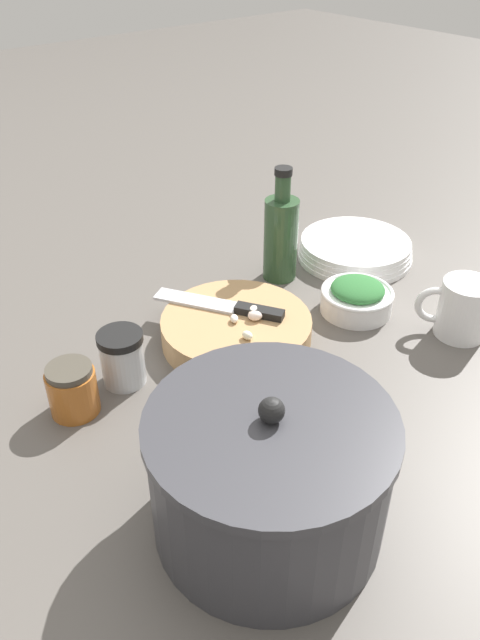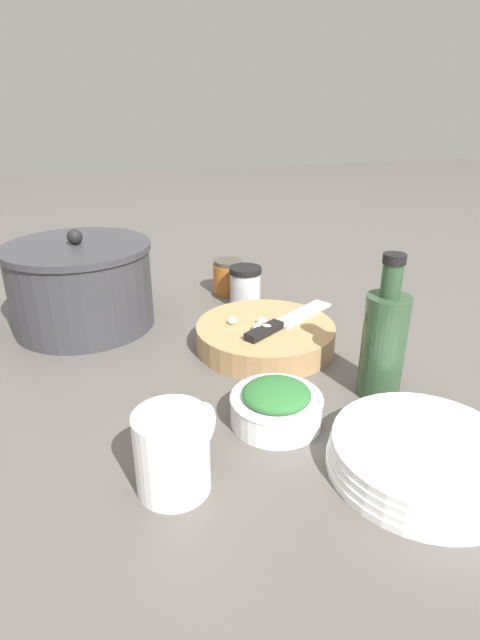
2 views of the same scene
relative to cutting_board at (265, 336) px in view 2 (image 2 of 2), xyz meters
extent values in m
plane|color=#56514C|center=(-0.04, 0.04, -0.02)|extent=(5.00, 5.00, 0.00)
cylinder|color=tan|center=(0.00, 0.00, 0.00)|extent=(0.24, 0.24, 0.04)
cube|color=black|center=(-0.04, 0.02, 0.03)|extent=(0.06, 0.08, 0.01)
cube|color=silver|center=(0.02, -0.08, 0.02)|extent=(0.10, 0.14, 0.01)
ellipsoid|color=#EEECCE|center=(0.02, 0.05, 0.03)|extent=(0.02, 0.02, 0.01)
ellipsoid|color=#F4DBCD|center=(-0.02, 0.02, 0.03)|extent=(0.03, 0.03, 0.02)
ellipsoid|color=#F4E1C9|center=(-0.03, 0.01, 0.03)|extent=(0.03, 0.03, 0.01)
ellipsoid|color=white|center=(0.01, 0.00, 0.03)|extent=(0.02, 0.02, 0.01)
cylinder|color=white|center=(-0.22, 0.06, 0.00)|extent=(0.12, 0.12, 0.04)
torus|color=white|center=(-0.22, 0.06, 0.02)|extent=(0.13, 0.13, 0.01)
ellipsoid|color=#2D6B33|center=(-0.22, 0.06, 0.02)|extent=(0.09, 0.09, 0.03)
cylinder|color=silver|center=(0.19, -0.03, 0.02)|extent=(0.06, 0.06, 0.07)
cylinder|color=black|center=(0.19, -0.03, 0.06)|extent=(0.07, 0.07, 0.01)
cylinder|color=white|center=(-0.30, 0.22, 0.03)|extent=(0.08, 0.08, 0.10)
torus|color=white|center=(-0.27, 0.18, 0.03)|extent=(0.05, 0.06, 0.07)
cylinder|color=white|center=(-0.36, -0.07, -0.02)|extent=(0.23, 0.23, 0.01)
cylinder|color=white|center=(-0.36, -0.07, -0.01)|extent=(0.22, 0.22, 0.01)
cylinder|color=white|center=(-0.36, -0.07, 0.00)|extent=(0.22, 0.22, 0.01)
cylinder|color=white|center=(-0.36, -0.07, 0.01)|extent=(0.22, 0.22, 0.01)
cylinder|color=#B26023|center=(0.28, -0.01, 0.01)|extent=(0.07, 0.07, 0.07)
cylinder|color=#474238|center=(0.28, -0.01, 0.05)|extent=(0.06, 0.06, 0.01)
cylinder|color=#2D4C2D|center=(-0.19, -0.11, 0.06)|extent=(0.06, 0.06, 0.16)
cylinder|color=#2D4C2D|center=(-0.19, -0.11, 0.16)|extent=(0.03, 0.03, 0.05)
cylinder|color=black|center=(-0.19, -0.11, 0.19)|extent=(0.03, 0.03, 0.01)
cylinder|color=#38383D|center=(0.20, 0.30, 0.05)|extent=(0.26, 0.26, 0.15)
cylinder|color=#38383D|center=(0.20, 0.30, 0.13)|extent=(0.27, 0.27, 0.01)
sphere|color=black|center=(0.20, 0.30, 0.15)|extent=(0.03, 0.03, 0.03)
camera|label=1|loc=(0.52, 0.64, 0.59)|focal=35.00mm
camera|label=2|loc=(-0.75, 0.28, 0.38)|focal=28.00mm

